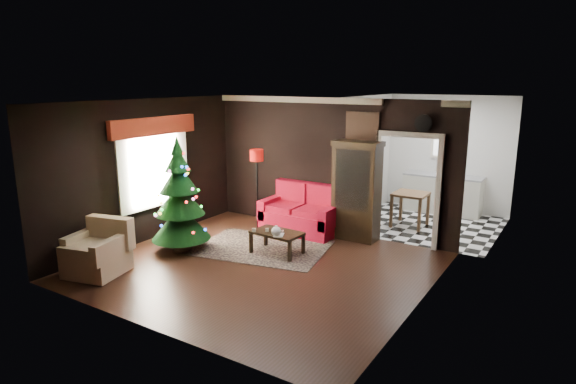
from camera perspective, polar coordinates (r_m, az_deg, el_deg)
The scene contains 26 objects.
floor at distance 8.47m, azimuth -3.28°, elevation -8.79°, with size 5.50×5.50×0.00m, color black.
ceiling at distance 7.86m, azimuth -3.55°, elevation 10.50°, with size 5.50×5.50×0.00m, color white.
wall_back at distance 10.15m, azimuth 4.82°, elevation 3.12°, with size 5.50×5.50×0.00m, color black.
wall_front at distance 6.25m, azimuth -16.85°, elevation -3.79°, with size 5.50×5.50×0.00m, color black.
wall_left at distance 9.87m, azimuth -16.53°, elevation 2.34°, with size 5.50×5.50×0.00m, color black.
wall_right at distance 6.87m, azimuth 15.64°, elevation -2.20°, with size 5.50×5.50×0.00m, color black.
doorway at distance 9.57m, azimuth 13.84°, elevation 0.03°, with size 1.10×0.10×2.10m, color #EEE5CA, non-canonical shape.
left_window at distance 9.97m, azimuth -15.54°, elevation 2.79°, with size 0.05×1.60×1.40m, color white.
valance at distance 9.80m, azimuth -15.52°, elevation 7.47°, with size 0.12×2.10×0.35m, color maroon.
kitchen_floor at distance 11.23m, azimuth 16.00°, elevation -3.71°, with size 3.00×3.00×0.00m, color white.
kitchen_window at distance 12.26m, azimuth 18.44°, elevation 5.65°, with size 0.70×0.06×0.70m, color white.
rug at distance 9.35m, azimuth -3.02°, elevation -6.57°, with size 2.41×1.75×0.01m, color #653F51.
loveseat at distance 10.15m, azimuth 1.54°, elevation -2.05°, with size 1.70×0.90×1.00m, color maroon, non-canonical shape.
curio_cabinet at distance 9.72m, azimuth 8.07°, elevation -0.12°, with size 0.90×0.45×1.90m, color black, non-canonical shape.
floor_lamp at distance 10.25m, azimuth -3.66°, elevation -0.01°, with size 0.31×0.31×1.82m, color black, non-canonical shape.
christmas_tree at distance 9.17m, azimuth -12.67°, elevation -0.48°, with size 1.09×1.09×2.09m, color black, non-canonical shape.
armchair at distance 8.60m, azimuth -21.72°, elevation -6.12°, with size 0.88×0.88×0.90m, color beige, non-canonical shape.
coffee_table at distance 8.99m, azimuth -1.29°, elevation -5.96°, with size 0.92×0.55×0.41m, color black, non-canonical shape.
teapot at distance 8.65m, azimuth -1.40°, elevation -4.62°, with size 0.20×0.20×0.19m, color white, non-canonical shape.
cup_a at distance 8.94m, azimuth -2.47°, elevation -4.48°, with size 0.07×0.07×0.06m, color beige.
cup_b at distance 8.94m, azimuth -4.05°, elevation -4.48°, with size 0.07×0.07×0.06m, color beige.
book at distance 8.68m, azimuth -1.67°, elevation -4.39°, with size 0.17×0.02×0.24m, color tan.
wall_clock at distance 9.25m, azimuth 15.68°, elevation 7.83°, with size 0.32×0.32×0.06m, color white.
painting at distance 9.67m, azimuth 8.77°, elevation 7.61°, with size 0.62×0.05×0.52m, color tan.
kitchen_counter at distance 12.24m, azimuth 17.73°, elevation -0.27°, with size 1.80×0.60×0.90m, color beige.
kitchen_table at distance 10.93m, azimuth 14.17°, elevation -2.01°, with size 0.70×0.70×0.75m, color brown, non-canonical shape.
Camera 1 is at (4.57, -6.38, 3.17)m, focal length 30.16 mm.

